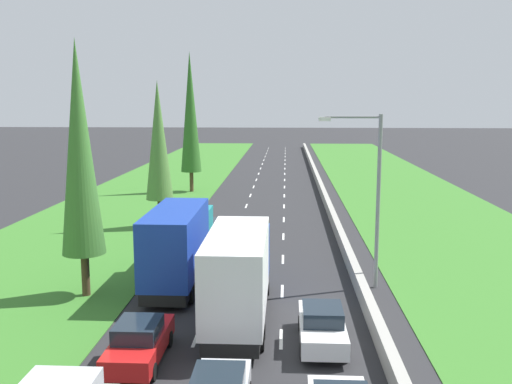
# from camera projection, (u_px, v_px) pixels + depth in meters

# --- Properties ---
(ground_plane) EXTENTS (300.00, 300.00, 0.00)m
(ground_plane) POSITION_uv_depth(u_px,v_px,m) (268.00, 191.00, 62.05)
(ground_plane) COLOR #28282B
(ground_plane) RESTS_ON ground
(grass_verge_left) EXTENTS (14.00, 140.00, 0.04)m
(grass_verge_left) POSITION_uv_depth(u_px,v_px,m) (153.00, 190.00, 62.70)
(grass_verge_left) COLOR #387528
(grass_verge_left) RESTS_ON ground
(grass_verge_right) EXTENTS (14.00, 140.00, 0.04)m
(grass_verge_right) POSITION_uv_depth(u_px,v_px,m) (402.00, 192.00, 61.31)
(grass_verge_right) COLOR #387528
(grass_verge_right) RESTS_ON ground
(median_barrier) EXTENTS (0.44, 120.00, 0.85)m
(median_barrier) POSITION_uv_depth(u_px,v_px,m) (321.00, 188.00, 61.69)
(median_barrier) COLOR #9E9B93
(median_barrier) RESTS_ON ground
(lane_markings) EXTENTS (3.64, 116.00, 0.01)m
(lane_markings) POSITION_uv_depth(u_px,v_px,m) (268.00, 191.00, 62.05)
(lane_markings) COLOR white
(lane_markings) RESTS_ON ground
(red_sedan_left_lane) EXTENTS (1.82, 4.50, 1.64)m
(red_sedan_left_lane) POSITION_uv_depth(u_px,v_px,m) (139.00, 342.00, 21.28)
(red_sedan_left_lane) COLOR red
(red_sedan_left_lane) RESTS_ON ground
(blue_box_truck_left_lane) EXTENTS (2.46, 9.40, 4.18)m
(blue_box_truck_left_lane) POSITION_uv_depth(u_px,v_px,m) (179.00, 243.00, 30.38)
(blue_box_truck_left_lane) COLOR black
(blue_box_truck_left_lane) RESTS_ON ground
(white_box_truck_centre_lane) EXTENTS (2.46, 9.40, 4.18)m
(white_box_truck_centre_lane) POSITION_uv_depth(u_px,v_px,m) (239.00, 273.00, 25.15)
(white_box_truck_centre_lane) COLOR black
(white_box_truck_centre_lane) RESTS_ON ground
(white_sedan_right_lane_third) EXTENTS (1.82, 4.50, 1.64)m
(white_sedan_right_lane_third) POSITION_uv_depth(u_px,v_px,m) (322.00, 326.00, 22.81)
(white_sedan_right_lane_third) COLOR white
(white_sedan_right_lane_third) RESTS_ON ground
(red_sedan_left_lane_fourth) EXTENTS (1.82, 4.50, 1.64)m
(red_sedan_left_lane_fourth) POSITION_uv_depth(u_px,v_px,m) (207.00, 231.00, 39.33)
(red_sedan_left_lane_fourth) COLOR red
(red_sedan_left_lane_fourth) RESTS_ON ground
(poplar_tree_second) EXTENTS (2.12, 2.12, 12.61)m
(poplar_tree_second) POSITION_uv_depth(u_px,v_px,m) (80.00, 149.00, 27.59)
(poplar_tree_second) COLOR #4C3823
(poplar_tree_second) RESTS_ON ground
(poplar_tree_third) EXTENTS (2.08, 2.08, 11.22)m
(poplar_tree_third) POSITION_uv_depth(u_px,v_px,m) (158.00, 141.00, 43.33)
(poplar_tree_third) COLOR #4C3823
(poplar_tree_third) RESTS_ON ground
(poplar_tree_fourth) EXTENTS (2.17, 2.17, 14.79)m
(poplar_tree_fourth) POSITION_uv_depth(u_px,v_px,m) (190.00, 113.00, 60.33)
(poplar_tree_fourth) COLOR #4C3823
(poplar_tree_fourth) RESTS_ON ground
(street_light_mast) EXTENTS (3.20, 0.28, 9.00)m
(street_light_mast) POSITION_uv_depth(u_px,v_px,m) (372.00, 189.00, 29.22)
(street_light_mast) COLOR gray
(street_light_mast) RESTS_ON ground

